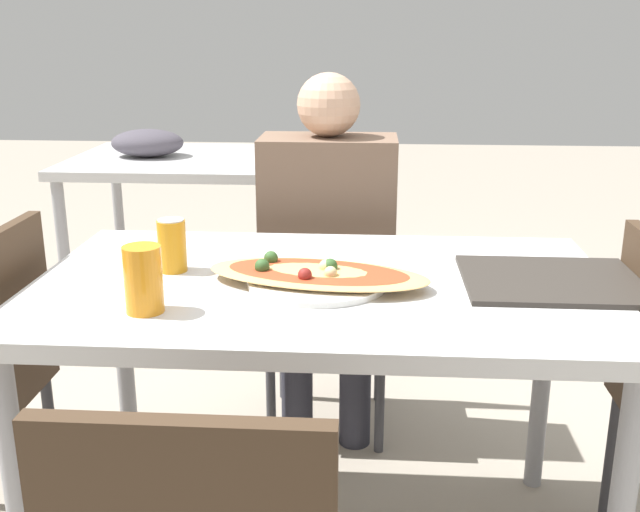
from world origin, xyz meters
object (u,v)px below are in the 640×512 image
object	(u,v)px
person_seated	(328,232)
soda_can	(172,245)
drink_glass	(143,279)
pizza_main	(317,276)
dining_table	(322,310)
chair_far_seated	(330,281)

from	to	relation	value
person_seated	soda_can	bearing A→B (deg)	59.64
drink_glass	soda_can	bearing A→B (deg)	92.43
pizza_main	dining_table	bearing A→B (deg)	70.52
chair_far_seated	person_seated	xyz separation A→B (m)	(-0.00, -0.11, 0.20)
dining_table	chair_far_seated	world-z (taller)	chair_far_seated
pizza_main	soda_can	bearing A→B (deg)	168.16
chair_far_seated	soda_can	xyz separation A→B (m)	(-0.33, -0.68, 0.31)
person_seated	soda_can	world-z (taller)	person_seated
dining_table	soda_can	size ratio (longest dim) A/B	10.46
pizza_main	soda_can	distance (m)	0.36
soda_can	drink_glass	xyz separation A→B (m)	(0.01, -0.26, 0.01)
person_seated	drink_glass	world-z (taller)	person_seated
dining_table	drink_glass	world-z (taller)	drink_glass
pizza_main	drink_glass	bearing A→B (deg)	-150.11
chair_far_seated	dining_table	bearing A→B (deg)	91.73
soda_can	drink_glass	distance (m)	0.26
dining_table	drink_glass	size ratio (longest dim) A/B	9.51
chair_far_seated	drink_glass	distance (m)	1.05
chair_far_seated	drink_glass	xyz separation A→B (m)	(-0.32, -0.94, 0.32)
chair_far_seated	person_seated	distance (m)	0.23
chair_far_seated	pizza_main	bearing A→B (deg)	90.94
chair_far_seated	drink_glass	size ratio (longest dim) A/B	6.16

